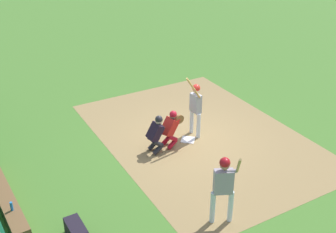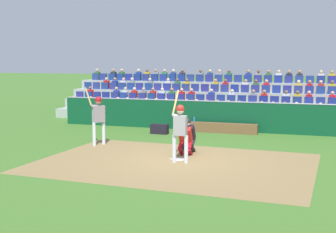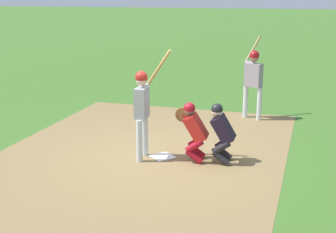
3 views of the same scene
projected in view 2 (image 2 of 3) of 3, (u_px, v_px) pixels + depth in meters
The scene contains 12 objects.
ground_plane at pixel (179, 160), 15.01m from camera, with size 160.00×160.00×0.00m, color #427129.
infield_dirt_patch at pixel (174, 163), 14.54m from camera, with size 8.65×6.08×0.01m, color olive.
home_plate_marker at pixel (179, 159), 15.01m from camera, with size 0.44×0.44×0.02m, color white.
batter_at_plate at pixel (180, 126), 14.45m from camera, with size 0.56×0.70×2.30m.
catcher_crouching at pixel (185, 136), 15.55m from camera, with size 0.47×0.71×1.25m.
home_plate_umpire at pixel (188, 134), 16.10m from camera, with size 0.47×0.51×1.26m.
dugout_wall at pixel (218, 116), 21.06m from camera, with size 15.67×0.24×1.39m.
dugout_bench at pixel (215, 128), 20.60m from camera, with size 3.78×0.40×0.44m, color brown.
water_bottle_on_bench at pixel (194, 119), 20.85m from camera, with size 0.07×0.07×0.24m, color #2776C5.
equipment_duffel_bag at pixel (160, 129), 20.25m from camera, with size 0.77×0.36×0.43m, color black.
on_deck_batter at pixel (98, 115), 17.46m from camera, with size 0.83×0.57×2.22m.
bleacher_stand at pixel (235, 105), 25.30m from camera, with size 19.56×4.18×2.70m.
Camera 2 is at (-4.17, 14.12, 3.29)m, focal length 48.77 mm.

